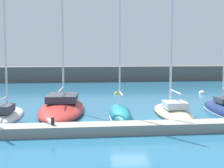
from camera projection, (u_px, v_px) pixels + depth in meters
The scene contains 10 objects.
ground_plane at pixel (130, 125), 21.91m from camera, with size 120.00×120.00×0.00m, color #236084.
dock_pier at pixel (136, 128), 19.70m from camera, with size 30.91×1.52×0.58m, color gray.
breakwater_seawall at pixel (96, 74), 55.68m from camera, with size 108.00×3.86×2.47m, color #5B5651.
sailboat_white_second at pixel (5, 116), 23.73m from camera, with size 2.80×7.22×10.90m.
sailboat_red_third at pixel (62, 107), 26.37m from camera, with size 4.19×10.70×19.83m.
sailboat_teal_fourth at pixel (120, 113), 24.40m from camera, with size 1.94×6.30×10.15m.
sailboat_sand_fifth at pixel (173, 111), 25.18m from camera, with size 2.75×7.51×13.18m.
mooring_buoy_yellow at pixel (116, 94), 38.10m from camera, with size 0.51×0.51×0.51m, color yellow.
mooring_buoy_white at pixel (202, 94), 38.19m from camera, with size 0.78×0.78×0.78m, color white.
dock_bollard at pixel (53, 121), 19.08m from camera, with size 0.20×0.20×0.44m, color black.
Camera 1 is at (-3.71, -21.25, 4.81)m, focal length 52.40 mm.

